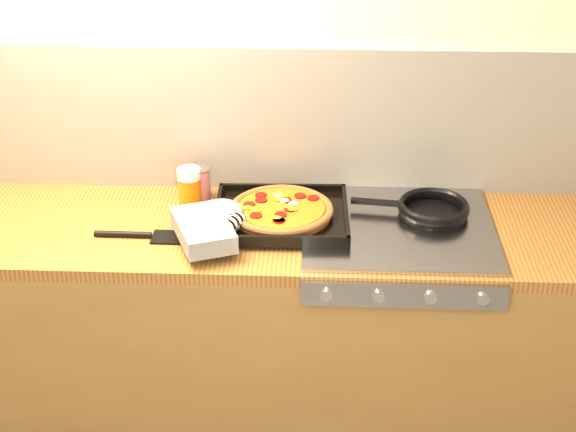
{
  "coord_description": "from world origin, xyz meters",
  "views": [
    {
      "loc": [
        0.21,
        -1.37,
        2.24
      ],
      "look_at": [
        0.1,
        1.08,
        0.95
      ],
      "focal_mm": 55.0,
      "sensor_mm": 36.0,
      "label": 1
    }
  ],
  "objects_px": {
    "frying_pan": "(432,209)",
    "pizza_on_tray": "(260,215)",
    "juice_glass": "(190,187)",
    "tomato_can": "(199,184)"
  },
  "relations": [
    {
      "from": "frying_pan",
      "to": "pizza_on_tray",
      "type": "bearing_deg",
      "value": -170.85
    },
    {
      "from": "pizza_on_tray",
      "to": "frying_pan",
      "type": "xyz_separation_m",
      "value": [
        0.55,
        0.09,
        -0.01
      ]
    },
    {
      "from": "frying_pan",
      "to": "juice_glass",
      "type": "relative_size",
      "value": 3.0
    },
    {
      "from": "pizza_on_tray",
      "to": "juice_glass",
      "type": "relative_size",
      "value": 4.28
    },
    {
      "from": "frying_pan",
      "to": "tomato_can",
      "type": "xyz_separation_m",
      "value": [
        -0.77,
        0.11,
        0.02
      ]
    },
    {
      "from": "pizza_on_tray",
      "to": "tomato_can",
      "type": "xyz_separation_m",
      "value": [
        -0.22,
        0.19,
        0.01
      ]
    },
    {
      "from": "pizza_on_tray",
      "to": "tomato_can",
      "type": "bearing_deg",
      "value": 138.59
    },
    {
      "from": "juice_glass",
      "to": "frying_pan",
      "type": "bearing_deg",
      "value": -4.51
    },
    {
      "from": "tomato_can",
      "to": "juice_glass",
      "type": "height_order",
      "value": "juice_glass"
    },
    {
      "from": "pizza_on_tray",
      "to": "juice_glass",
      "type": "height_order",
      "value": "juice_glass"
    }
  ]
}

